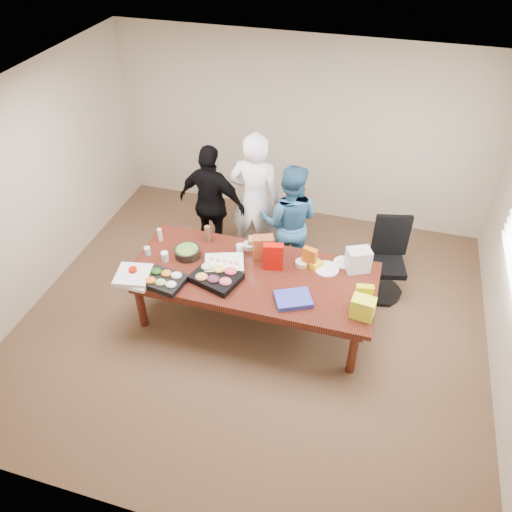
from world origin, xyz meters
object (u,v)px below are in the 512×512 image
(sheet_cake, at_px, (224,264))
(salad_bowl, at_px, (187,252))
(conference_table, at_px, (253,297))
(person_right, at_px, (289,222))
(office_chair, at_px, (386,263))
(person_center, at_px, (255,201))

(sheet_cake, bearing_deg, salad_bowl, 151.80)
(conference_table, relative_size, person_right, 1.75)
(sheet_cake, relative_size, salad_bowl, 1.44)
(conference_table, height_order, person_right, person_right)
(salad_bowl, bearing_deg, person_right, 42.39)
(office_chair, relative_size, sheet_cake, 2.36)
(conference_table, distance_m, office_chair, 1.72)
(person_right, distance_m, sheet_cake, 1.14)
(person_center, relative_size, person_right, 1.19)
(person_center, bearing_deg, conference_table, 103.67)
(sheet_cake, distance_m, salad_bowl, 0.50)
(person_right, bearing_deg, person_center, -19.67)
(sheet_cake, bearing_deg, conference_table, -22.34)
(person_right, bearing_deg, salad_bowl, 37.75)
(person_center, xyz_separation_m, salad_bowl, (-0.53, -1.06, -0.15))
(office_chair, relative_size, person_right, 0.65)
(office_chair, bearing_deg, conference_table, -160.94)
(salad_bowl, bearing_deg, office_chair, 19.33)
(office_chair, height_order, person_right, person_right)
(person_center, distance_m, sheet_cake, 1.15)
(conference_table, bearing_deg, office_chair, 31.71)
(sheet_cake, height_order, salad_bowl, salad_bowl)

